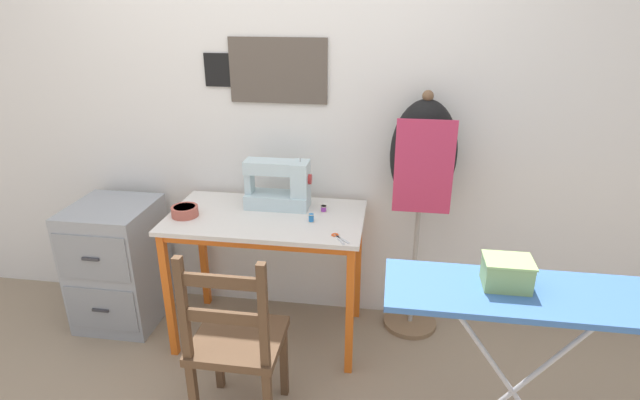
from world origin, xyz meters
The scene contains 13 objects.
ground_plane centered at (0.00, 0.00, 0.00)m, with size 14.00×14.00×0.00m, color gray.
wall_back centered at (0.00, 0.66, 1.28)m, with size 10.00×0.07×2.55m.
sewing_table centered at (0.00, 0.28, 0.68)m, with size 1.07×0.60×0.78m.
sewing_machine centered at (0.06, 0.42, 0.91)m, with size 0.37×0.16×0.30m.
fabric_bowl centered at (-0.43, 0.22, 0.81)m, with size 0.14×0.14×0.05m.
scissors centered at (0.42, 0.09, 0.78)m, with size 0.10×0.12×0.01m.
thread_spool_near_machine centered at (0.26, 0.25, 0.80)m, with size 0.03×0.03×0.04m.
thread_spool_mid_table centered at (0.30, 0.40, 0.79)m, with size 0.04×0.04×0.03m.
wooden_chair centered at (0.02, -0.36, 0.44)m, with size 0.40×0.38×0.93m.
filing_cabinet centered at (-0.94, 0.33, 0.38)m, with size 0.47×0.50×0.76m.
dress_form centered at (0.83, 0.51, 1.03)m, with size 0.36×0.32×1.44m.
ironing_board centered at (1.19, -0.48, 0.84)m, with size 1.04×0.35×0.90m.
storage_box centered at (1.10, -0.46, 0.95)m, with size 0.17×0.13×0.11m.
Camera 1 is at (0.66, -2.12, 1.87)m, focal length 28.00 mm.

